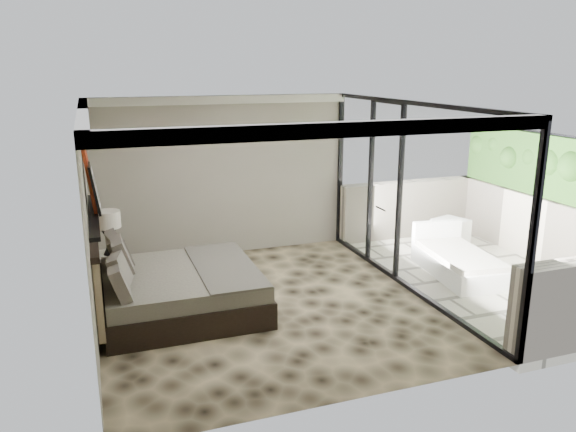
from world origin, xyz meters
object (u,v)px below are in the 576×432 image
object	(u,v)px
bed	(174,288)
nightstand	(114,271)
ottoman	(450,234)
lounger	(457,261)
table_lamp	(108,227)

from	to	relation	value
bed	nightstand	world-z (taller)	bed
bed	ottoman	world-z (taller)	bed
nightstand	lounger	world-z (taller)	lounger
nightstand	ottoman	size ratio (longest dim) A/B	0.86
bed	table_lamp	xyz separation A→B (m)	(-0.75, 1.25, 0.60)
bed	nightstand	xyz separation A→B (m)	(-0.73, 1.30, -0.12)
bed	lounger	distance (m)	4.56
nightstand	bed	bearing A→B (deg)	-50.33
table_lamp	lounger	xyz separation A→B (m)	(5.31, -1.30, -0.74)
bed	lounger	xyz separation A→B (m)	(4.56, -0.05, -0.14)
bed	table_lamp	world-z (taller)	bed
ottoman	table_lamp	bearing A→B (deg)	179.11
ottoman	lounger	world-z (taller)	lounger
table_lamp	ottoman	xyz separation A→B (m)	(6.02, -0.09, -0.68)
bed	lounger	world-z (taller)	bed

